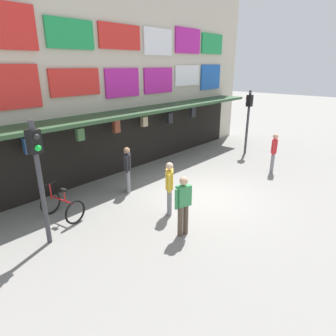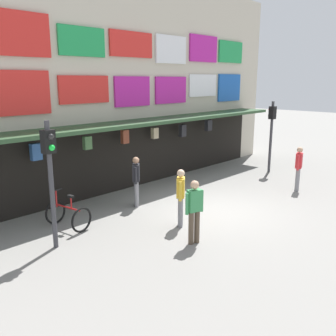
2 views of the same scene
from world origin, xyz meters
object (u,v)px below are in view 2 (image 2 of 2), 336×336
Objects in this scene: pedestrian_in_blue at (181,195)px; pedestrian_in_red at (136,179)px; traffic_light_far at (271,125)px; pedestrian_in_white at (299,166)px; pedestrian_in_purple at (194,208)px; traffic_light_near at (50,165)px; bicycle_parked at (68,215)px.

pedestrian_in_blue is 1.00× the size of pedestrian_in_red.
pedestrian_in_red is at bearing 82.90° from pedestrian_in_blue.
pedestrian_in_white is (-1.87, -2.22, -1.19)m from traffic_light_far.
pedestrian_in_white is 6.36m from pedestrian_in_purple.
bicycle_parked is at bearing 44.44° from traffic_light_near.
pedestrian_in_red is at bearing 74.39° from pedestrian_in_purple.
pedestrian_in_purple is at bearing -121.48° from pedestrian_in_blue.
traffic_light_far is 1.90× the size of pedestrian_in_white.
pedestrian_in_blue is (2.31, -2.22, 0.55)m from bicycle_parked.
pedestrian_in_blue is at bearing 171.45° from pedestrian_in_white.
pedestrian_in_white reaches higher than bicycle_parked.
traffic_light_near is at bearing 166.19° from pedestrian_in_white.
pedestrian_in_blue reaches higher than bicycle_parked.
traffic_light_far reaches higher than pedestrian_in_red.
bicycle_parked is 0.75× the size of pedestrian_in_red.
pedestrian_in_white is at bearing 1.47° from pedestrian_in_purple.
pedestrian_in_white is at bearing -130.18° from traffic_light_far.
traffic_light_near reaches higher than pedestrian_in_white.
bicycle_parked is 3.25m from pedestrian_in_blue.
traffic_light_near is 2.16m from bicycle_parked.
pedestrian_in_white is 5.80m from pedestrian_in_blue.
pedestrian_in_blue is 2.22m from pedestrian_in_red.
traffic_light_far is 3.14m from pedestrian_in_white.
pedestrian_in_red is at bearing 173.41° from traffic_light_far.
pedestrian_in_white and pedestrian_in_blue have the same top height.
traffic_light_far is 2.54× the size of bicycle_parked.
traffic_light_far is 1.90× the size of pedestrian_in_purple.
pedestrian_in_white is at bearing -21.00° from bicycle_parked.
traffic_light_near is 3.68m from pedestrian_in_blue.
pedestrian_in_blue is (-5.73, 0.86, 0.00)m from pedestrian_in_white.
pedestrian_in_blue is (-7.61, -1.36, -1.19)m from traffic_light_far.
bicycle_parked is at bearing 136.04° from pedestrian_in_blue.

